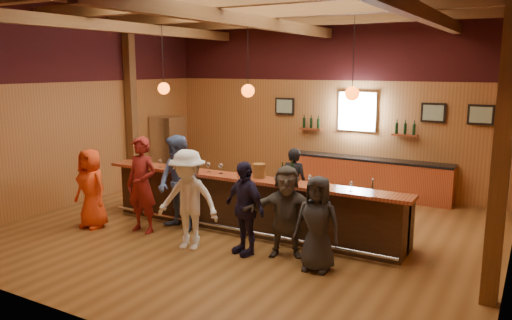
% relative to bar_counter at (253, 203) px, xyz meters
% --- Properties ---
extents(room, '(9.04, 9.00, 4.52)m').
position_rel_bar_counter_xyz_m(room, '(-0.02, -0.09, 2.69)').
color(room, brown).
rests_on(room, ground).
extents(bar_counter, '(6.30, 1.07, 1.11)m').
position_rel_bar_counter_xyz_m(bar_counter, '(0.00, 0.00, 0.00)').
color(bar_counter, black).
rests_on(bar_counter, ground).
extents(back_bar_cabinet, '(4.00, 0.52, 0.95)m').
position_rel_bar_counter_xyz_m(back_bar_cabinet, '(1.18, 3.57, -0.05)').
color(back_bar_cabinet, maroon).
rests_on(back_bar_cabinet, ground).
extents(window, '(0.95, 0.09, 0.95)m').
position_rel_bar_counter_xyz_m(window, '(0.78, 3.80, 1.53)').
color(window, silver).
rests_on(window, room).
extents(framed_pictures, '(5.35, 0.05, 0.45)m').
position_rel_bar_counter_xyz_m(framed_pictures, '(1.65, 3.79, 1.58)').
color(framed_pictures, black).
rests_on(framed_pictures, room).
extents(wine_shelves, '(3.00, 0.18, 0.30)m').
position_rel_bar_counter_xyz_m(wine_shelves, '(0.78, 3.73, 1.10)').
color(wine_shelves, maroon).
rests_on(wine_shelves, room).
extents(pendant_lights, '(4.24, 0.24, 1.37)m').
position_rel_bar_counter_xyz_m(pendant_lights, '(-0.02, -0.15, 2.19)').
color(pendant_lights, black).
rests_on(pendant_lights, room).
extents(stainless_fridge, '(0.70, 0.70, 1.80)m').
position_rel_bar_counter_xyz_m(stainless_fridge, '(-4.12, 2.45, 0.38)').
color(stainless_fridge, silver).
rests_on(stainless_fridge, ground).
extents(customer_orange, '(0.79, 0.54, 1.58)m').
position_rel_bar_counter_xyz_m(customer_orange, '(-2.82, -1.48, 0.27)').
color(customer_orange, '#F14416').
rests_on(customer_orange, ground).
extents(customer_redvest, '(0.68, 0.46, 1.85)m').
position_rel_bar_counter_xyz_m(customer_redvest, '(-1.76, -1.18, 0.40)').
color(customer_redvest, maroon).
rests_on(customer_redvest, ground).
extents(customer_denim, '(1.06, 0.91, 1.87)m').
position_rel_bar_counter_xyz_m(customer_denim, '(-1.18, -0.80, 0.41)').
color(customer_denim, '#485E91').
rests_on(customer_denim, ground).
extents(customer_white, '(1.23, 0.83, 1.76)m').
position_rel_bar_counter_xyz_m(customer_white, '(-0.43, -1.49, 0.36)').
color(customer_white, white).
rests_on(customer_white, ground).
extents(customer_navy, '(1.02, 0.69, 1.60)m').
position_rel_bar_counter_xyz_m(customer_navy, '(0.53, -1.20, 0.28)').
color(customer_navy, '#211C38').
rests_on(customer_navy, ground).
extents(customer_brown, '(1.50, 0.99, 1.55)m').
position_rel_bar_counter_xyz_m(customer_brown, '(1.19, -0.95, 0.25)').
color(customer_brown, '#4E473F').
rests_on(customer_brown, ground).
extents(customer_dark, '(0.76, 0.52, 1.50)m').
position_rel_bar_counter_xyz_m(customer_dark, '(1.87, -1.25, 0.23)').
color(customer_dark, '#27282A').
rests_on(customer_dark, ground).
extents(bartender, '(0.59, 0.42, 1.52)m').
position_rel_bar_counter_xyz_m(bartender, '(0.43, 0.94, 0.24)').
color(bartender, black).
rests_on(bartender, ground).
extents(ice_bucket, '(0.24, 0.24, 0.26)m').
position_rel_bar_counter_xyz_m(ice_bucket, '(0.28, -0.26, 0.72)').
color(ice_bucket, brown).
rests_on(ice_bucket, bar_counter).
extents(bottle_a, '(0.07, 0.07, 0.33)m').
position_rel_bar_counter_xyz_m(bottle_a, '(0.75, -0.23, 0.72)').
color(bottle_a, black).
rests_on(bottle_a, bar_counter).
extents(bottle_b, '(0.08, 0.08, 0.38)m').
position_rel_bar_counter_xyz_m(bottle_b, '(0.91, -0.17, 0.74)').
color(bottle_b, black).
rests_on(bottle_b, bar_counter).
extents(glass_a, '(0.08, 0.08, 0.17)m').
position_rel_bar_counter_xyz_m(glass_a, '(-2.54, -0.27, 0.71)').
color(glass_a, silver).
rests_on(glass_a, bar_counter).
extents(glass_b, '(0.07, 0.07, 0.16)m').
position_rel_bar_counter_xyz_m(glass_b, '(-1.97, -0.40, 0.71)').
color(glass_b, silver).
rests_on(glass_b, bar_counter).
extents(glass_c, '(0.08, 0.08, 0.17)m').
position_rel_bar_counter_xyz_m(glass_c, '(-1.69, -0.33, 0.71)').
color(glass_c, silver).
rests_on(glass_c, bar_counter).
extents(glass_d, '(0.09, 0.09, 0.20)m').
position_rel_bar_counter_xyz_m(glass_d, '(-0.83, -0.31, 0.73)').
color(glass_d, silver).
rests_on(glass_d, bar_counter).
extents(glass_e, '(0.09, 0.09, 0.20)m').
position_rel_bar_counter_xyz_m(glass_e, '(-0.54, -0.30, 0.73)').
color(glass_e, silver).
rests_on(glass_e, bar_counter).
extents(glass_f, '(0.08, 0.08, 0.17)m').
position_rel_bar_counter_xyz_m(glass_f, '(0.90, -0.36, 0.71)').
color(glass_f, silver).
rests_on(glass_f, bar_counter).
extents(glass_g, '(0.08, 0.08, 0.18)m').
position_rel_bar_counter_xyz_m(glass_g, '(1.34, -0.34, 0.72)').
color(glass_g, silver).
rests_on(glass_g, bar_counter).
extents(glass_h, '(0.07, 0.07, 0.16)m').
position_rel_bar_counter_xyz_m(glass_h, '(2.10, -0.38, 0.71)').
color(glass_h, silver).
rests_on(glass_h, bar_counter).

